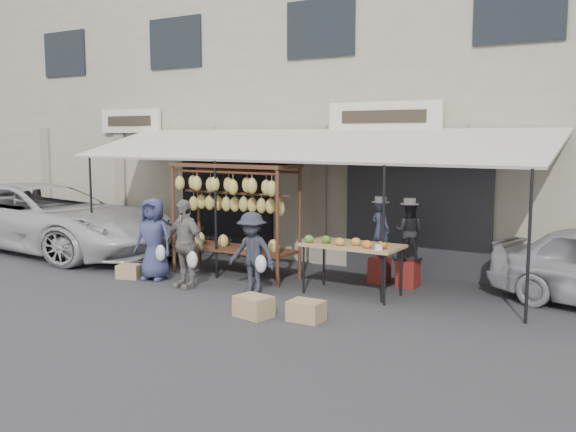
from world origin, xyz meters
name	(u,v)px	position (x,y,z in m)	size (l,w,h in m)	color
ground_plane	(221,297)	(0.00, 0.00, 0.00)	(90.00, 90.00, 0.00)	#2D2D30
shophouse	(378,101)	(0.00, 6.50, 3.65)	(24.00, 6.15, 7.30)	#ABA591
awning	(291,146)	(0.01, 2.28, 2.57)	(10.00, 2.35, 2.92)	beige
banana_rack	(233,197)	(-0.82, 1.47, 1.57)	(2.60, 0.90, 2.24)	#442516
produce_table	(351,246)	(1.83, 1.33, 0.87)	(1.70, 0.90, 1.04)	tan
vendor_left	(380,229)	(1.86, 2.48, 1.03)	(0.40, 0.26, 1.09)	#31344A
vendor_right	(409,231)	(2.46, 2.42, 1.04)	(0.52, 0.41, 1.07)	black
customer_left	(154,239)	(-1.95, 0.43, 0.80)	(0.78, 0.51, 1.59)	navy
customer_mid	(185,244)	(-1.01, 0.24, 0.81)	(0.95, 0.40, 1.63)	gray
customer_right	(252,253)	(0.26, 0.57, 0.72)	(0.93, 0.53, 1.44)	#2C2E39
stool_left	(379,270)	(1.86, 2.48, 0.24)	(0.34, 0.34, 0.48)	maroon
stool_right	(408,274)	(2.46, 2.42, 0.25)	(0.36, 0.36, 0.50)	maroon
crate_near_a	(254,306)	(1.16, -0.68, 0.16)	(0.54, 0.41, 0.32)	tan
crate_near_b	(306,311)	(1.96, -0.44, 0.15)	(0.51, 0.39, 0.30)	tan
crate_far	(130,271)	(-2.45, 0.26, 0.13)	(0.44, 0.34, 0.27)	tan
van	(41,200)	(-6.74, 1.54, 1.19)	(2.64, 5.73, 2.39)	silver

